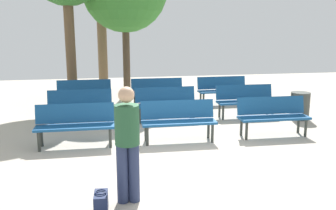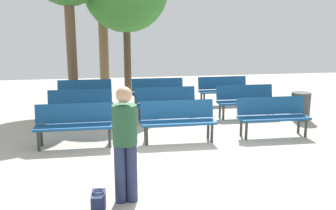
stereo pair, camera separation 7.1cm
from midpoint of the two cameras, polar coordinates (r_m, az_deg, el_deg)
name	(u,v)px [view 2 (the right image)]	position (r m, az deg, el deg)	size (l,w,h in m)	color
ground_plane	(195,167)	(6.49, 4.60, -9.79)	(24.00, 24.00, 0.00)	#B2A899
bench_r0_c0	(75,122)	(7.70, -14.22, -2.65)	(1.61, 0.50, 0.87)	navy
bench_r0_c1	(178,118)	(7.80, 1.83, -2.10)	(1.61, 0.53, 0.87)	navy
bench_r0_c2	(273,114)	(8.52, 16.39, -1.37)	(1.61, 0.51, 0.87)	navy
bench_r1_c0	(80,105)	(9.40, -13.48, 0.03)	(1.61, 0.51, 0.87)	navy
bench_r1_c1	(166,102)	(9.53, -0.10, 0.54)	(1.60, 0.49, 0.87)	navy
bench_r1_c2	(246,99)	(10.13, 12.34, 0.94)	(1.61, 0.51, 0.87)	navy
bench_r2_c0	(85,92)	(11.16, -12.79, 1.94)	(1.60, 0.48, 0.87)	navy
bench_r2_c1	(158,91)	(11.20, -1.41, 2.27)	(1.61, 0.50, 0.87)	navy
bench_r2_c2	(223,89)	(11.72, 8.88, 2.57)	(1.61, 0.50, 0.87)	navy
visitor_with_backpack	(125,137)	(5.03, -6.42, -5.07)	(0.34, 0.52, 1.65)	navy
handbag	(99,202)	(5.09, -10.48, -14.77)	(0.20, 0.33, 0.29)	#192347
trash_bin	(300,106)	(10.31, 20.33, -0.14)	(0.50, 0.50, 0.73)	#383D38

